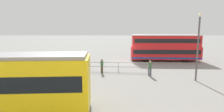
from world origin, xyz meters
TOP-DOWN VIEW (x-y plane):
  - ground_plane at (0.00, 0.00)m, footprint 160.00×160.00m
  - double_decker_bus at (-5.82, -1.35)m, footprint 10.31×2.82m
  - pedestrian_near_railing at (3.27, 6.37)m, footprint 0.45×0.45m
  - pedestrian_crossing at (-1.86, 7.68)m, footprint 0.45×0.45m
  - pedestrian_railing at (1.42, 5.60)m, footprint 6.87×0.58m
  - info_sign at (6.93, 6.02)m, footprint 1.02×0.14m
  - street_lamp at (-5.97, 9.39)m, footprint 0.36×0.36m

SIDE VIEW (x-z plane):
  - ground_plane at x=0.00m, z-range 0.00..0.00m
  - pedestrian_railing at x=1.42m, z-range 0.19..1.27m
  - pedestrian_near_railing at x=3.27m, z-range 0.12..1.75m
  - pedestrian_crossing at x=-1.86m, z-range 0.13..1.80m
  - info_sign at x=6.93m, z-range 0.45..2.86m
  - double_decker_bus at x=-5.82m, z-range 0.04..3.98m
  - street_lamp at x=-5.97m, z-range 0.57..6.98m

